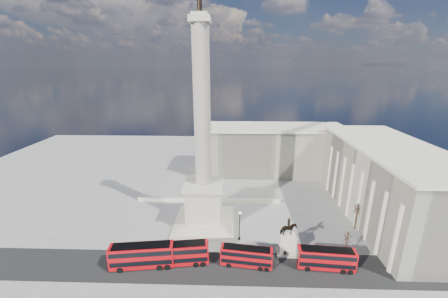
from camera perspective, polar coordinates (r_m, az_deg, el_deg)
name	(u,v)px	position (r m, az deg, el deg)	size (l,w,h in m)	color
ground	(203,236)	(65.06, -4.48, -17.55)	(180.00, 180.00, 0.00)	gray
asphalt_road	(223,268)	(56.83, -0.18, -23.43)	(120.00, 9.00, 0.01)	black
nelsons_column	(204,174)	(63.27, -4.27, -5.27)	(14.00, 14.00, 49.85)	beige
balustrade_wall	(209,200)	(78.43, -3.24, -10.58)	(40.00, 0.60, 1.10)	beige
building_east	(388,182)	(78.96, 30.99, -5.95)	(19.00, 46.00, 18.60)	#B6B195
building_northeast	(270,149)	(98.40, 9.58, -0.06)	(51.00, 17.00, 16.60)	#B6B195
red_bus_a	(142,255)	(57.58, -16.60, -20.44)	(12.06, 4.13, 4.79)	#B4090F
red_bus_b	(179,253)	(56.79, -9.24, -20.63)	(11.46, 4.01, 4.55)	#B4090F
red_bus_c	(247,256)	(56.15, 4.73, -21.34)	(9.97, 3.47, 3.96)	#B4090F
red_bus_d	(326,259)	(58.50, 20.51, -20.54)	(10.64, 3.22, 4.25)	#B4090F
victorian_lamp	(240,223)	(61.56, 3.26, -15.20)	(0.59, 0.59, 6.93)	black
equestrian_statue	(287,242)	(59.66, 13.02, -18.25)	(3.94, 2.95, 8.21)	beige
bare_tree_near	(348,237)	(59.86, 24.29, -16.34)	(1.58, 1.58, 6.91)	#332319
bare_tree_mid	(357,208)	(71.40, 25.99, -10.99)	(1.81, 1.81, 6.86)	#332319
bare_tree_far	(366,203)	(75.05, 27.37, -9.90)	(1.65, 1.65, 6.74)	#332319
pedestrian_walking	(289,246)	(62.22, 13.44, -18.99)	(0.56, 0.36, 1.52)	black
pedestrian_standing	(304,254)	(60.77, 16.26, -20.15)	(0.81, 0.63, 1.66)	black
pedestrian_crossing	(285,253)	(59.92, 12.50, -20.33)	(1.07, 0.44, 1.82)	black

